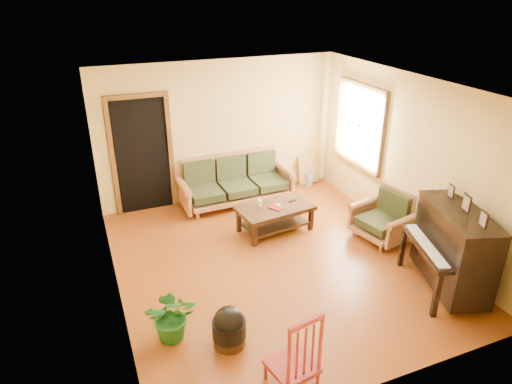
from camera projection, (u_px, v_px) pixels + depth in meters
name	position (u px, v px, depth m)	size (l,w,h in m)	color
floor	(275.00, 261.00, 6.83)	(5.00, 5.00, 0.00)	#652C0D
doorway	(142.00, 156.00, 7.99)	(1.08, 0.16, 2.05)	black
window	(360.00, 125.00, 8.05)	(0.12, 1.36, 1.46)	white
sofa	(236.00, 181.00, 8.43)	(2.08, 0.87, 0.89)	#9E6139
coffee_table	(275.00, 219.00, 7.59)	(1.22, 0.67, 0.44)	black
armchair	(382.00, 217.00, 7.25)	(0.79, 0.83, 0.83)	#9E6139
piano	(453.00, 251.00, 6.02)	(0.78, 1.32, 1.17)	black
footstool	(229.00, 331.00, 5.20)	(0.39, 0.39, 0.37)	black
red_chair	(293.00, 348.00, 4.56)	(0.45, 0.49, 0.96)	maroon
leaning_frame	(309.00, 169.00, 9.33)	(0.47, 0.10, 0.62)	gold
ceramic_crock	(308.00, 179.00, 9.37)	(0.19, 0.19, 0.24)	#2F4E8F
potted_plant	(172.00, 315.00, 5.24)	(0.59, 0.51, 0.65)	#19591A
book	(273.00, 209.00, 7.39)	(0.16, 0.21, 0.02)	maroon
candle	(260.00, 203.00, 7.48)	(0.07, 0.07, 0.12)	white
glass_jar	(278.00, 206.00, 7.46)	(0.08, 0.08, 0.06)	silver
remote	(293.00, 201.00, 7.69)	(0.16, 0.04, 0.02)	black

